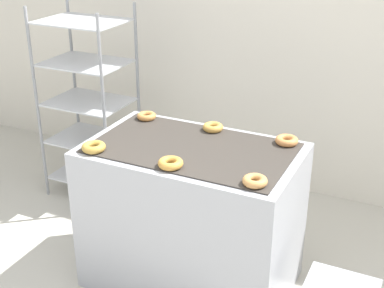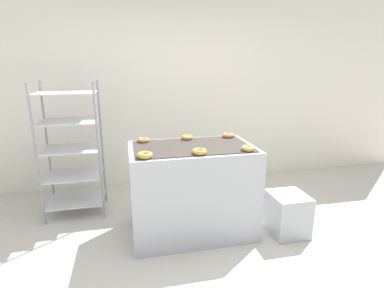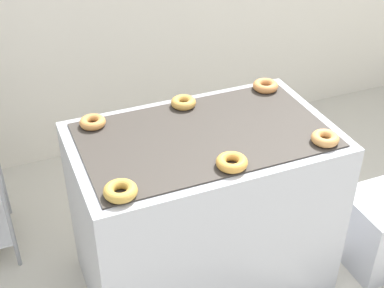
% 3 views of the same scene
% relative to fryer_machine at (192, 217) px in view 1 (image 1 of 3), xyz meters
% --- Properties ---
extents(wall_back, '(8.00, 0.05, 2.80)m').
position_rel_fryer_machine_xyz_m(wall_back, '(-0.00, 1.49, 0.93)').
color(wall_back, silver).
rests_on(wall_back, ground_plane).
extents(fryer_machine, '(1.24, 0.76, 0.94)m').
position_rel_fryer_machine_xyz_m(fryer_machine, '(0.00, 0.00, 0.00)').
color(fryer_machine, '#A8AAB2').
rests_on(fryer_machine, ground_plane).
extents(baking_rack_cart, '(0.65, 0.51, 1.55)m').
position_rel_fryer_machine_xyz_m(baking_rack_cart, '(-1.25, 0.71, 0.32)').
color(baking_rack_cart, gray).
rests_on(baking_rack_cart, ground_plane).
extents(donut_near_left, '(0.14, 0.14, 0.04)m').
position_rel_fryer_machine_xyz_m(donut_near_left, '(-0.49, -0.29, 0.49)').
color(donut_near_left, '#BB903C').
rests_on(donut_near_left, fryer_machine).
extents(donut_near_center, '(0.14, 0.14, 0.04)m').
position_rel_fryer_machine_xyz_m(donut_near_center, '(0.01, -0.28, 0.49)').
color(donut_near_center, gold).
rests_on(donut_near_center, fryer_machine).
extents(donut_near_right, '(0.13, 0.13, 0.04)m').
position_rel_fryer_machine_xyz_m(donut_near_right, '(0.48, -0.27, 0.49)').
color(donut_near_right, tan).
rests_on(donut_near_right, fryer_machine).
extents(donut_far_left, '(0.13, 0.13, 0.04)m').
position_rel_fryer_machine_xyz_m(donut_far_left, '(-0.46, 0.27, 0.49)').
color(donut_far_left, '#C88543').
rests_on(donut_far_left, fryer_machine).
extents(donut_far_center, '(0.13, 0.13, 0.04)m').
position_rel_fryer_machine_xyz_m(donut_far_center, '(0.01, 0.28, 0.49)').
color(donut_far_center, '#C49040').
rests_on(donut_far_center, fryer_machine).
extents(donut_far_right, '(0.14, 0.14, 0.04)m').
position_rel_fryer_machine_xyz_m(donut_far_right, '(0.48, 0.28, 0.49)').
color(donut_far_right, '#D08548').
rests_on(donut_far_right, fryer_machine).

